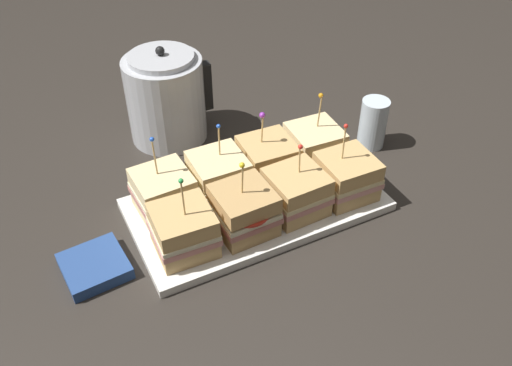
% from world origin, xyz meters
% --- Properties ---
extents(ground_plane, '(6.00, 6.00, 0.00)m').
position_xyz_m(ground_plane, '(0.00, 0.00, 0.00)').
color(ground_plane, '#2D2823').
extents(serving_platter, '(0.49, 0.26, 0.02)m').
position_xyz_m(serving_platter, '(0.00, 0.00, 0.01)').
color(serving_platter, white).
rests_on(serving_platter, ground_plane).
extents(sandwich_front_far_left, '(0.11, 0.11, 0.16)m').
position_xyz_m(sandwich_front_far_left, '(-0.17, -0.06, 0.06)').
color(sandwich_front_far_left, tan).
rests_on(sandwich_front_far_left, serving_platter).
extents(sandwich_front_center_left, '(0.11, 0.11, 0.16)m').
position_xyz_m(sandwich_front_center_left, '(-0.05, -0.06, 0.06)').
color(sandwich_front_center_left, tan).
rests_on(sandwich_front_center_left, serving_platter).
extents(sandwich_front_center_right, '(0.11, 0.11, 0.15)m').
position_xyz_m(sandwich_front_center_right, '(0.06, -0.05, 0.06)').
color(sandwich_front_center_right, tan).
rests_on(sandwich_front_center_right, serving_platter).
extents(sandwich_front_far_right, '(0.11, 0.11, 0.16)m').
position_xyz_m(sandwich_front_far_right, '(0.17, -0.06, 0.06)').
color(sandwich_front_far_right, tan).
rests_on(sandwich_front_far_right, serving_platter).
extents(sandwich_back_far_left, '(0.11, 0.11, 0.17)m').
position_xyz_m(sandwich_back_far_left, '(-0.17, 0.06, 0.06)').
color(sandwich_back_far_left, beige).
rests_on(sandwich_back_far_left, serving_platter).
extents(sandwich_back_center_left, '(0.11, 0.11, 0.16)m').
position_xyz_m(sandwich_back_center_left, '(-0.06, 0.05, 0.06)').
color(sandwich_back_center_left, beige).
rests_on(sandwich_back_center_left, serving_platter).
extents(sandwich_back_center_right, '(0.11, 0.11, 0.16)m').
position_xyz_m(sandwich_back_center_right, '(0.05, 0.06, 0.06)').
color(sandwich_back_center_right, tan).
rests_on(sandwich_back_center_right, serving_platter).
extents(sandwich_back_far_right, '(0.11, 0.11, 0.17)m').
position_xyz_m(sandwich_back_far_right, '(0.17, 0.06, 0.06)').
color(sandwich_back_far_right, beige).
rests_on(sandwich_back_far_right, serving_platter).
extents(kettle_steel, '(0.20, 0.18, 0.23)m').
position_xyz_m(kettle_steel, '(-0.07, 0.32, 0.10)').
color(kettle_steel, '#B7BABF').
rests_on(kettle_steel, ground_plane).
extents(drinking_glass, '(0.06, 0.06, 0.12)m').
position_xyz_m(drinking_glass, '(0.34, 0.08, 0.06)').
color(drinking_glass, silver).
rests_on(drinking_glass, ground_plane).
extents(napkin_stack, '(0.12, 0.12, 0.02)m').
position_xyz_m(napkin_stack, '(-0.33, -0.02, 0.01)').
color(napkin_stack, navy).
rests_on(napkin_stack, ground_plane).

